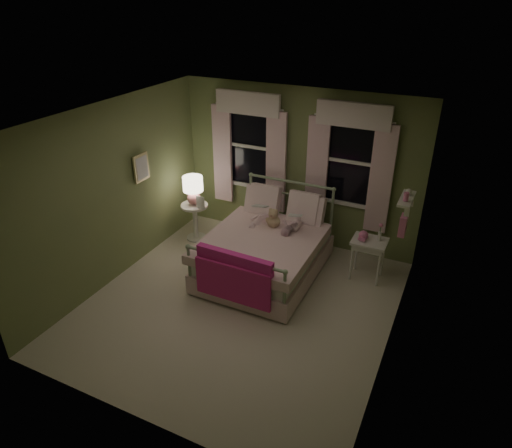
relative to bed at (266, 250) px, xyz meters
The scene contains 18 objects.
room_shell 1.29m from the bed, 89.14° to the right, with size 4.20×4.20×4.20m.
bed is the anchor object (origin of this frame).
pink_throw 1.05m from the bed, 90.00° to the right, with size 1.10×0.16×0.71m.
child_left 0.76m from the bed, 123.60° to the left, with size 0.27×0.18×0.75m, color #F7D1DD.
child_right 0.76m from the bed, 56.40° to the left, with size 0.37×0.29×0.77m, color #F7D1DD.
book_left 0.66m from the bed, 148.52° to the left, with size 0.20×0.27×0.03m, color beige.
book_right 0.63m from the bed, 31.48° to the left, with size 0.20×0.27×0.02m, color beige.
teddy_bear 0.49m from the bed, 90.00° to the left, with size 0.24×0.20×0.32m.
nightstand_left 1.59m from the bed, 164.14° to the left, with size 0.46×0.46×0.65m.
table_lamp 1.69m from the bed, 164.14° to the left, with size 0.34×0.34×0.49m.
book_nightstand 1.50m from the bed, 166.07° to the left, with size 0.16×0.22×0.02m, color beige.
nightstand_right 1.52m from the bed, 19.58° to the left, with size 0.50×0.40×0.64m.
pink_toy 1.45m from the bed, 20.75° to the left, with size 0.14×0.19×0.14m.
bud_vase 1.69m from the bed, 19.82° to the left, with size 0.06×0.06×0.28m.
window_left 1.87m from the bed, 126.64° to the left, with size 1.34×0.13×1.96m.
window_right 1.88m from the bed, 52.48° to the left, with size 1.34×0.13×1.96m.
wall_shelf 2.23m from the bed, ahead, with size 0.15×0.50×0.60m.
framed_picture 2.25m from the bed, behind, with size 0.03×0.32×0.42m.
Camera 1 is at (2.40, -4.48, 3.94)m, focal length 32.00 mm.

